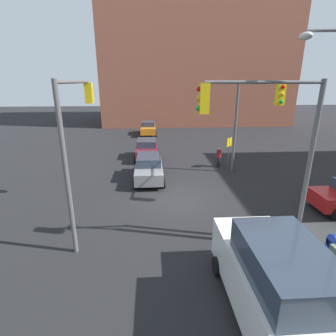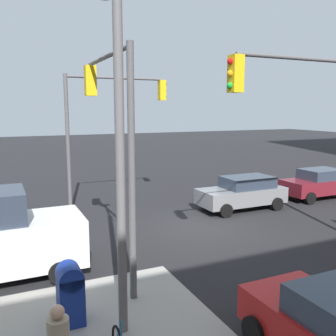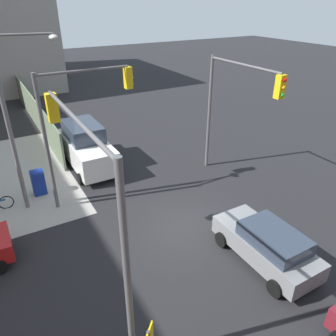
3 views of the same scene
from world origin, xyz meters
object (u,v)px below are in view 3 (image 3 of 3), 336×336
traffic_signal_nw_corner (89,183)px  street_lamp_corner (15,115)px  van_white_delivery (86,147)px  traffic_signal_ne_corner (80,112)px  coupe_gray (267,244)px  traffic_signal_se_corner (234,99)px  mailbox_blue (38,181)px

traffic_signal_nw_corner → street_lamp_corner: size_ratio=0.81×
street_lamp_corner → van_white_delivery: size_ratio=1.48×
traffic_signal_ne_corner → street_lamp_corner: (0.64, 2.61, 0.13)m
street_lamp_corner → coupe_gray: bearing=-140.3°
traffic_signal_ne_corner → street_lamp_corner: bearing=76.2°
traffic_signal_ne_corner → coupe_gray: (-7.87, -4.45, -3.72)m
traffic_signal_ne_corner → van_white_delivery: 4.96m
traffic_signal_nw_corner → traffic_signal_se_corner: bearing=-62.9°
traffic_signal_nw_corner → coupe_gray: (-1.32, -6.13, -3.84)m
coupe_gray → van_white_delivery: size_ratio=0.80×
traffic_signal_se_corner → van_white_delivery: bearing=48.8°
traffic_signal_ne_corner → van_white_delivery: bearing=-16.1°
traffic_signal_se_corner → street_lamp_corner: bearing=75.4°
van_white_delivery → street_lamp_corner: bearing=128.8°
traffic_signal_nw_corner → traffic_signal_se_corner: same height
mailbox_blue → van_white_delivery: bearing=-59.8°
traffic_signal_nw_corner → traffic_signal_ne_corner: bearing=-14.3°
traffic_signal_nw_corner → mailbox_blue: (8.24, 0.50, -3.92)m
street_lamp_corner → traffic_signal_ne_corner: bearing=-103.8°
traffic_signal_se_corner → van_white_delivery: (5.51, 6.30, -3.33)m
street_lamp_corner → van_white_delivery: 5.78m
mailbox_blue → coupe_gray: (-9.57, -6.63, 0.08)m
street_lamp_corner → van_white_delivery: bearing=-51.2°
traffic_signal_ne_corner → van_white_delivery: traffic_signal_ne_corner is taller
traffic_signal_ne_corner → traffic_signal_nw_corner: bearing=165.7°
traffic_signal_ne_corner → mailbox_blue: (1.70, 2.17, -3.81)m
van_white_delivery → traffic_signal_se_corner: bearing=-131.2°
traffic_signal_nw_corner → coupe_gray: size_ratio=1.50×
traffic_signal_nw_corner → van_white_delivery: 11.00m
traffic_signal_se_corner → mailbox_blue: (3.65, 9.50, -3.85)m
traffic_signal_ne_corner → coupe_gray: 9.78m
traffic_signal_se_corner → mailbox_blue: traffic_signal_se_corner is taller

